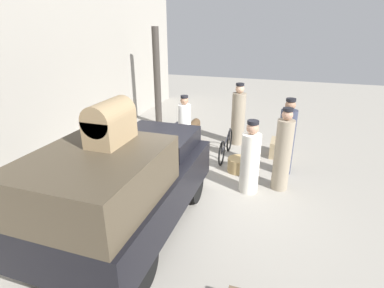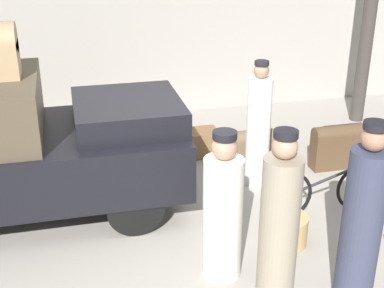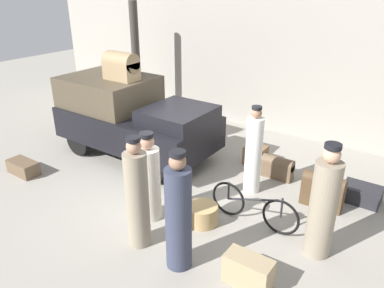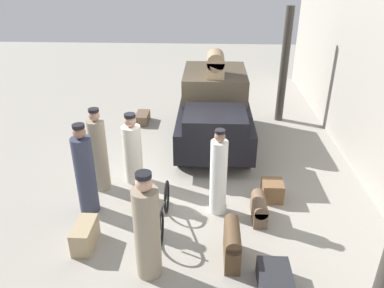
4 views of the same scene
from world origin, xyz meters
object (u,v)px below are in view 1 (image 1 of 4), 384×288
Objects in this scene: porter_lifting_near_truck at (283,153)px; conductor_in_dark_uniform at (185,131)px; truck at (124,184)px; bicycle at (226,146)px; trunk_barrel_dark at (161,145)px; suitcase_small_leather at (193,131)px; porter_carrying_trunk at (238,117)px; wicker_basket at (238,165)px; porter_standing_middle at (250,160)px; trunk_on_truck_roof at (110,122)px; porter_with_bicycle at (286,140)px; suitcase_tan_flat at (138,155)px; trunk_wicker_pale at (180,130)px; trunk_large_brown at (276,148)px.

porter_lifting_near_truck is 2.61m from conductor_in_dark_uniform.
truck is 2.03× the size of porter_lifting_near_truck.
trunk_barrel_dark is (-0.32, 1.80, -0.09)m from bicycle.
trunk_barrel_dark is at bearing 100.14° from bicycle.
porter_carrying_trunk is at bearing -75.42° from suitcase_small_leather.
porter_standing_middle reaches higher than wicker_basket.
suitcase_small_leather is (1.54, 1.70, 0.18)m from wicker_basket.
porter_standing_middle is (-0.34, 0.65, -0.12)m from porter_lifting_near_truck.
porter_carrying_trunk reaches higher than truck.
porter_lifting_near_truck is at bearing -42.74° from trunk_on_truck_roof.
conductor_in_dark_uniform is (-1.69, 1.11, -0.02)m from porter_carrying_trunk.
trunk_barrel_dark is 0.88× the size of suitcase_small_leather.
suitcase_tan_flat is (-0.57, 3.69, -0.66)m from porter_with_bicycle.
wicker_basket is 0.30× the size of conductor_in_dark_uniform.
truck is 3.87m from bicycle.
porter_standing_middle is 2.42× the size of trunk_barrel_dark.
porter_carrying_trunk is 2.48m from trunk_barrel_dark.
wicker_basket is 1.10m from porter_standing_middle.
truck is 2.29× the size of bicycle.
trunk_wicker_pale is at bearing 83.37° from porter_carrying_trunk.
bicycle is 2.17× the size of suitcase_small_leather.
trunk_wicker_pale is at bearing 47.87° from wicker_basket.
truck is at bearing 0.00° from trunk_on_truck_roof.
conductor_in_dark_uniform is at bearing 115.73° from trunk_large_brown.
porter_with_bicycle reaches higher than porter_carrying_trunk.
porter_lifting_near_truck is 1.00× the size of porter_carrying_trunk.
porter_carrying_trunk is 2.38× the size of trunk_on_truck_roof.
trunk_wicker_pale is at bearing 23.84° from conductor_in_dark_uniform.
trunk_on_truck_roof is (-2.65, 2.45, 1.25)m from porter_lifting_near_truck.
trunk_on_truck_roof reaches higher than porter_carrying_trunk.
suitcase_tan_flat is (-0.69, 0.35, -0.05)m from trunk_barrel_dark.
porter_with_bicycle is 2.71× the size of trunk_wicker_pale.
porter_with_bicycle is at bearing -2.71° from porter_lifting_near_truck.
trunk_wicker_pale is (2.65, 3.35, -0.70)m from porter_lifting_near_truck.
porter_with_bicycle is at bearing -37.35° from truck.
porter_carrying_trunk reaches higher than suitcase_small_leather.
conductor_in_dark_uniform is at bearing 60.21° from porter_standing_middle.
porter_standing_middle is 2.35× the size of trunk_wicker_pale.
trunk_barrel_dark is (1.28, 2.66, -0.49)m from porter_standing_middle.
porter_lifting_near_truck is 2.45× the size of suitcase_small_leather.
trunk_on_truck_roof is (-3.59, -0.85, 1.86)m from trunk_barrel_dark.
wicker_basket is 2.32m from trunk_barrel_dark.
suitcase_small_leather is at bearing 3.36° from trunk_on_truck_roof.
suitcase_small_leather is (1.13, -0.58, 0.11)m from trunk_barrel_dark.
wicker_basket is 1.34m from porter_lifting_near_truck.
trunk_large_brown is at bearing -27.79° from truck.
wicker_basket is at bearing -146.45° from bicycle.
porter_standing_middle is 2.86m from porter_carrying_trunk.
suitcase_tan_flat is at bearing 22.56° from trunk_on_truck_roof.
porter_with_bicycle reaches higher than porter_lifting_near_truck.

